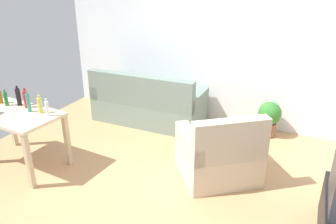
% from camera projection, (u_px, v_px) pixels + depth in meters
% --- Properties ---
extents(ground_plane, '(5.20, 4.40, 0.02)m').
position_uv_depth(ground_plane, '(145.00, 179.00, 4.19)').
color(ground_plane, tan).
extents(wall_rear, '(5.20, 0.10, 2.70)m').
position_uv_depth(wall_rear, '(204.00, 43.00, 5.52)').
color(wall_rear, silver).
rests_on(wall_rear, ground_plane).
extents(couch, '(1.89, 0.84, 0.92)m').
position_uv_depth(couch, '(148.00, 106.00, 5.70)').
color(couch, slate).
rests_on(couch, ground_plane).
extents(desk, '(1.25, 0.80, 0.76)m').
position_uv_depth(desk, '(15.00, 121.00, 4.28)').
color(desk, '#C6B28E').
rests_on(desk, ground_plane).
extents(potted_plant, '(0.36, 0.36, 0.57)m').
position_uv_depth(potted_plant, '(269.00, 117.00, 5.19)').
color(potted_plant, brown).
rests_on(potted_plant, ground_plane).
extents(armchair, '(1.23, 1.21, 0.92)m').
position_uv_depth(armchair, '(220.00, 155.00, 4.11)').
color(armchair, beige).
rests_on(armchair, ground_plane).
extents(bottle_amber, '(0.05, 0.05, 0.21)m').
position_uv_depth(bottle_amber, '(0.00, 97.00, 4.52)').
color(bottle_amber, '#9E6019').
rests_on(bottle_amber, desk).
extents(bottle_green, '(0.05, 0.05, 0.23)m').
position_uv_depth(bottle_green, '(6.00, 98.00, 4.44)').
color(bottle_green, '#1E722D').
rests_on(bottle_green, desk).
extents(bottle_dark, '(0.06, 0.06, 0.28)m').
position_uv_depth(bottle_dark, '(18.00, 97.00, 4.43)').
color(bottle_dark, black).
rests_on(bottle_dark, desk).
extents(bottle_red, '(0.07, 0.07, 0.27)m').
position_uv_depth(bottle_red, '(26.00, 99.00, 4.36)').
color(bottle_red, '#AD2323').
rests_on(bottle_red, desk).
extents(bottle_tall, '(0.05, 0.05, 0.29)m').
position_uv_depth(bottle_tall, '(28.00, 102.00, 4.22)').
color(bottle_tall, teal).
rests_on(bottle_tall, desk).
extents(bottle_squat, '(0.06, 0.06, 0.24)m').
position_uv_depth(bottle_squat, '(40.00, 105.00, 4.19)').
color(bottle_squat, '#BCB24C').
rests_on(bottle_squat, desk).
extents(bottle_clear, '(0.04, 0.04, 0.23)m').
position_uv_depth(bottle_clear, '(47.00, 108.00, 4.11)').
color(bottle_clear, silver).
rests_on(bottle_clear, desk).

